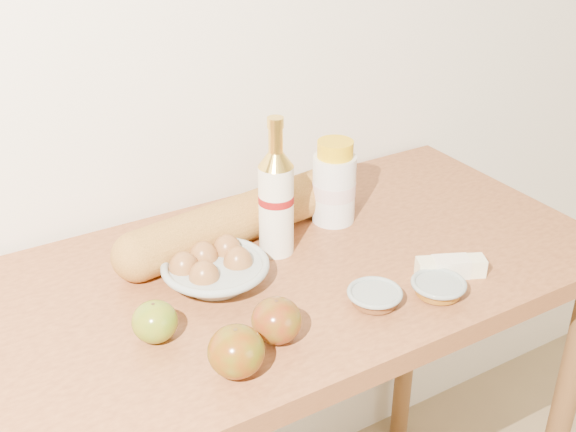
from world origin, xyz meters
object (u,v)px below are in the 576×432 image
Objects in this scene: table at (280,325)px; egg_bowl at (214,269)px; bourbon_bottle at (276,200)px; cream_bottle at (334,184)px; baguette at (243,218)px.

egg_bowl reaches higher than table.
bourbon_bottle is at bearing 13.96° from egg_bowl.
cream_bottle is at bearing 25.13° from bourbon_bottle.
egg_bowl is 0.16m from baguette.
cream_bottle is 0.19m from baguette.
bourbon_bottle reaches higher than baguette.
bourbon_bottle is 0.10m from baguette.
cream_bottle is (0.18, 0.10, 0.20)m from table.
table is 2.21× the size of baguette.
egg_bowl is at bearing -175.60° from cream_bottle.
cream_bottle reaches higher than baguette.
bourbon_bottle is 0.17m from cream_bottle.
egg_bowl is (-0.14, -0.04, -0.08)m from bourbon_bottle.
baguette reaches higher than egg_bowl.
egg_bowl is at bearing -157.44° from bourbon_bottle.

